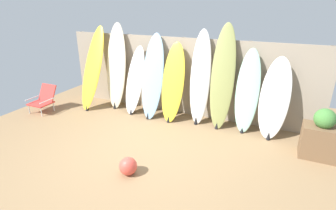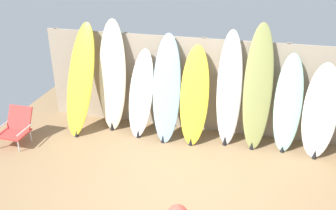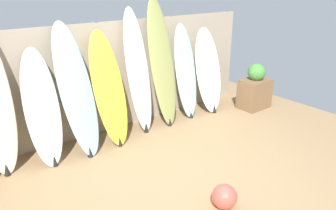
% 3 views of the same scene
% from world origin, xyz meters
% --- Properties ---
extents(ground, '(7.68, 7.68, 0.00)m').
position_xyz_m(ground, '(0.00, 0.00, 0.00)').
color(ground, '#8E704C').
extents(fence_back, '(6.08, 0.11, 1.80)m').
position_xyz_m(fence_back, '(-0.00, 2.01, 0.90)').
color(fence_back, gray).
rests_on(fence_back, ground).
extents(surfboard_yellow_0, '(0.61, 0.93, 2.01)m').
position_xyz_m(surfboard_yellow_0, '(-2.19, 1.50, 1.00)').
color(surfboard_yellow_0, yellow).
rests_on(surfboard_yellow_0, ground).
extents(surfboard_cream_1, '(0.55, 0.49, 2.09)m').
position_xyz_m(surfboard_cream_1, '(-1.64, 1.72, 1.03)').
color(surfboard_cream_1, beige).
rests_on(surfboard_cream_1, ground).
extents(surfboard_white_2, '(0.52, 0.62, 1.58)m').
position_xyz_m(surfboard_white_2, '(-1.06, 1.61, 0.77)').
color(surfboard_white_2, white).
rests_on(surfboard_white_2, ground).
extents(surfboard_skyblue_3, '(0.57, 0.73, 1.89)m').
position_xyz_m(surfboard_skyblue_3, '(-0.57, 1.60, 0.93)').
color(surfboard_skyblue_3, '#8CB7D6').
rests_on(surfboard_skyblue_3, ground).
extents(surfboard_yellow_4, '(0.53, 0.61, 1.73)m').
position_xyz_m(surfboard_yellow_4, '(-0.06, 1.59, 0.85)').
color(surfboard_yellow_4, yellow).
rests_on(surfboard_yellow_4, ground).
extents(surfboard_white_5, '(0.49, 0.52, 2.03)m').
position_xyz_m(surfboard_white_5, '(0.53, 1.69, 1.00)').
color(surfboard_white_5, white).
rests_on(surfboard_white_5, ground).
extents(surfboard_olive_6, '(0.52, 0.55, 2.16)m').
position_xyz_m(surfboard_olive_6, '(1.01, 1.69, 1.07)').
color(surfboard_olive_6, olive).
rests_on(surfboard_olive_6, ground).
extents(surfboard_seafoam_7, '(0.47, 0.44, 1.70)m').
position_xyz_m(surfboard_seafoam_7, '(1.53, 1.68, 0.84)').
color(surfboard_seafoam_7, '#9ED6BC').
rests_on(surfboard_seafoam_7, ground).
extents(surfboard_white_8, '(0.60, 0.55, 1.59)m').
position_xyz_m(surfboard_white_8, '(2.06, 1.63, 0.79)').
color(surfboard_white_8, white).
rests_on(surfboard_white_8, ground).
extents(beach_chair, '(0.50, 0.58, 0.63)m').
position_xyz_m(beach_chair, '(-3.14, 0.70, 0.32)').
color(beach_chair, silver).
rests_on(beach_chair, ground).
extents(planter_box, '(0.59, 0.42, 0.90)m').
position_xyz_m(planter_box, '(2.88, 1.14, 0.39)').
color(planter_box, brown).
rests_on(planter_box, ground).
extents(beach_ball, '(0.28, 0.28, 0.28)m').
position_xyz_m(beach_ball, '(0.14, -0.65, 0.14)').
color(beach_ball, '#E54C3F').
rests_on(beach_ball, ground).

